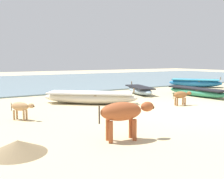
{
  "coord_description": "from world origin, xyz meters",
  "views": [
    {
      "loc": [
        -7.73,
        -7.25,
        2.01
      ],
      "look_at": [
        -1.25,
        3.4,
        0.6
      ],
      "focal_mm": 41.4,
      "sensor_mm": 36.0,
      "label": 1
    }
  ],
  "objects": [
    {
      "name": "fishing_boat_2",
      "position": [
        -2.4,
        3.47,
        0.3
      ],
      "size": [
        4.16,
        3.67,
        0.75
      ],
      "rotation": [
        0.0,
        0.0,
        5.6
      ],
      "color": "beige",
      "rests_on": "ground"
    },
    {
      "name": "fishing_boat_5",
      "position": [
        3.88,
        2.61,
        0.25
      ],
      "size": [
        1.13,
        3.93,
        0.66
      ],
      "rotation": [
        0.0,
        0.0,
        4.76
      ],
      "color": "#338C66",
      "rests_on": "ground"
    },
    {
      "name": "debris_pile_0",
      "position": [
        -6.67,
        -1.56,
        0.15
      ],
      "size": [
        1.39,
        1.39,
        0.29
      ],
      "primitive_type": "cone",
      "rotation": [
        0.0,
        0.0,
        0.1
      ],
      "color": "#7A6647",
      "rests_on": "ground"
    },
    {
      "name": "sea_water",
      "position": [
        0.0,
        17.34,
        0.04
      ],
      "size": [
        60.0,
        20.0,
        0.08
      ],
      "primitive_type": "cube",
      "color": "slate",
      "rests_on": "ground"
    },
    {
      "name": "cow_adult_rust",
      "position": [
        -4.19,
        -1.97,
        0.7
      ],
      "size": [
        1.49,
        0.65,
        0.98
      ],
      "rotation": [
        0.0,
        0.0,
        6.07
      ],
      "color": "#9E4C28",
      "rests_on": "ground"
    },
    {
      "name": "calf_near_brown",
      "position": [
        0.85,
        0.9,
        0.46
      ],
      "size": [
        0.97,
        0.41,
        0.64
      ],
      "rotation": [
        0.0,
        0.0,
        6.1
      ],
      "color": "brown",
      "rests_on": "ground"
    },
    {
      "name": "fishing_boat_0",
      "position": [
        7.91,
        6.22,
        0.32
      ],
      "size": [
        3.35,
        3.78,
        0.79
      ],
      "rotation": [
        0.0,
        0.0,
        5.38
      ],
      "color": "#1E669E",
      "rests_on": "ground"
    },
    {
      "name": "calf_far_tan",
      "position": [
        -5.9,
        1.68,
        0.44
      ],
      "size": [
        0.73,
        0.82,
        0.61
      ],
      "rotation": [
        0.0,
        0.0,
        5.41
      ],
      "color": "tan",
      "rests_on": "ground"
    },
    {
      "name": "ground",
      "position": [
        0.0,
        0.0,
        0.0
      ],
      "size": [
        80.0,
        80.0,
        0.0
      ],
      "primitive_type": "plane",
      "color": "#CCB789"
    },
    {
      "name": "fishing_boat_6",
      "position": [
        1.66,
        5.02,
        0.25
      ],
      "size": [
        1.75,
        3.19,
        0.65
      ],
      "rotation": [
        0.0,
        0.0,
        1.29
      ],
      "color": "#8CA5B7",
      "rests_on": "ground"
    }
  ]
}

